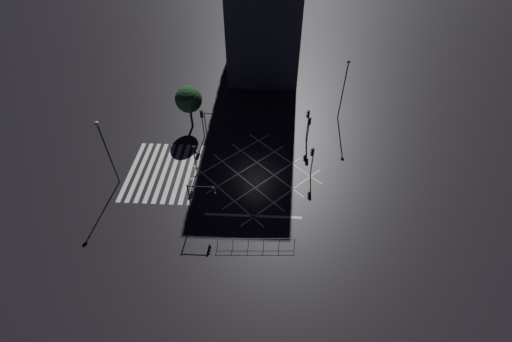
{
  "coord_description": "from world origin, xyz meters",
  "views": [
    {
      "loc": [
        26.55,
        1.32,
        25.91
      ],
      "look_at": [
        0.0,
        0.0,
        0.53
      ],
      "focal_mm": 24.0,
      "sensor_mm": 36.0,
      "label": 1
    }
  ],
  "objects_px": {
    "traffic_light_nw_cross": "(308,119)",
    "street_lamp_west": "(344,83)",
    "traffic_light_sw_main": "(202,118)",
    "traffic_light_median_north": "(312,156)",
    "traffic_light_nw_main": "(309,125)",
    "traffic_light_median_south": "(195,154)",
    "traffic_light_sw_cross": "(214,120)",
    "street_tree_near": "(189,99)",
    "traffic_light_se_cross": "(203,194)",
    "street_lamp_east": "(105,145)"
  },
  "relations": [
    {
      "from": "traffic_light_nw_cross",
      "to": "street_lamp_west",
      "type": "height_order",
      "value": "street_lamp_west"
    },
    {
      "from": "traffic_light_sw_main",
      "to": "traffic_light_median_north",
      "type": "height_order",
      "value": "traffic_light_sw_main"
    },
    {
      "from": "traffic_light_nw_cross",
      "to": "traffic_light_nw_main",
      "type": "height_order",
      "value": "traffic_light_nw_cross"
    },
    {
      "from": "traffic_light_sw_main",
      "to": "traffic_light_nw_main",
      "type": "distance_m",
      "value": 12.45
    },
    {
      "from": "traffic_light_median_south",
      "to": "traffic_light_nw_main",
      "type": "bearing_deg",
      "value": 24.97
    },
    {
      "from": "traffic_light_sw_main",
      "to": "traffic_light_median_south",
      "type": "bearing_deg",
      "value": 2.58
    },
    {
      "from": "traffic_light_nw_main",
      "to": "traffic_light_median_north",
      "type": "height_order",
      "value": "traffic_light_nw_main"
    },
    {
      "from": "traffic_light_nw_main",
      "to": "traffic_light_sw_cross",
      "type": "relative_size",
      "value": 1.02
    },
    {
      "from": "traffic_light_median_north",
      "to": "street_lamp_west",
      "type": "bearing_deg",
      "value": -111.97
    },
    {
      "from": "traffic_light_sw_cross",
      "to": "street_tree_near",
      "type": "relative_size",
      "value": 0.65
    },
    {
      "from": "traffic_light_sw_main",
      "to": "traffic_light_nw_main",
      "type": "xyz_separation_m",
      "value": [
        0.56,
        12.44,
        -0.15
      ]
    },
    {
      "from": "traffic_light_sw_cross",
      "to": "street_tree_near",
      "type": "distance_m",
      "value": 4.13
    },
    {
      "from": "traffic_light_nw_main",
      "to": "street_tree_near",
      "type": "xyz_separation_m",
      "value": [
        -2.72,
        -14.28,
        1.3
      ]
    },
    {
      "from": "traffic_light_median_north",
      "to": "traffic_light_nw_main",
      "type": "bearing_deg",
      "value": -89.87
    },
    {
      "from": "traffic_light_se_cross",
      "to": "traffic_light_nw_main",
      "type": "height_order",
      "value": "traffic_light_se_cross"
    },
    {
      "from": "traffic_light_median_south",
      "to": "street_lamp_west",
      "type": "relative_size",
      "value": 0.47
    },
    {
      "from": "traffic_light_median_south",
      "to": "traffic_light_sw_main",
      "type": "distance_m",
      "value": 6.23
    },
    {
      "from": "traffic_light_median_south",
      "to": "traffic_light_nw_main",
      "type": "distance_m",
      "value": 13.41
    },
    {
      "from": "traffic_light_nw_cross",
      "to": "traffic_light_sw_main",
      "type": "height_order",
      "value": "traffic_light_nw_cross"
    },
    {
      "from": "traffic_light_nw_main",
      "to": "street_tree_near",
      "type": "distance_m",
      "value": 14.59
    },
    {
      "from": "traffic_light_nw_cross",
      "to": "street_lamp_east",
      "type": "height_order",
      "value": "street_lamp_east"
    },
    {
      "from": "traffic_light_median_south",
      "to": "traffic_light_sw_cross",
      "type": "bearing_deg",
      "value": 79.39
    },
    {
      "from": "street_lamp_west",
      "to": "traffic_light_nw_cross",
      "type": "bearing_deg",
      "value": -44.11
    },
    {
      "from": "traffic_light_sw_main",
      "to": "traffic_light_median_north",
      "type": "bearing_deg",
      "value": 64.97
    },
    {
      "from": "traffic_light_median_south",
      "to": "street_tree_near",
      "type": "height_order",
      "value": "street_tree_near"
    },
    {
      "from": "traffic_light_sw_main",
      "to": "street_lamp_east",
      "type": "bearing_deg",
      "value": -44.25
    },
    {
      "from": "traffic_light_median_south",
      "to": "traffic_light_median_north",
      "type": "bearing_deg",
      "value": 1.91
    },
    {
      "from": "traffic_light_se_cross",
      "to": "traffic_light_sw_cross",
      "type": "bearing_deg",
      "value": 93.12
    },
    {
      "from": "traffic_light_nw_main",
      "to": "traffic_light_sw_cross",
      "type": "height_order",
      "value": "traffic_light_nw_main"
    },
    {
      "from": "traffic_light_nw_cross",
      "to": "traffic_light_median_north",
      "type": "xyz_separation_m",
      "value": [
        6.2,
        0.11,
        -0.3
      ]
    },
    {
      "from": "traffic_light_median_south",
      "to": "street_tree_near",
      "type": "relative_size",
      "value": 0.67
    },
    {
      "from": "traffic_light_sw_main",
      "to": "street_lamp_west",
      "type": "distance_m",
      "value": 17.68
    },
    {
      "from": "traffic_light_se_cross",
      "to": "street_tree_near",
      "type": "relative_size",
      "value": 0.77
    },
    {
      "from": "traffic_light_se_cross",
      "to": "traffic_light_median_south",
      "type": "bearing_deg",
      "value": 107.07
    },
    {
      "from": "traffic_light_median_south",
      "to": "traffic_light_se_cross",
      "type": "xyz_separation_m",
      "value": [
        5.98,
        1.84,
        0.47
      ]
    },
    {
      "from": "traffic_light_sw_cross",
      "to": "street_lamp_east",
      "type": "distance_m",
      "value": 12.5
    },
    {
      "from": "traffic_light_sw_main",
      "to": "traffic_light_sw_cross",
      "type": "bearing_deg",
      "value": 91.14
    },
    {
      "from": "traffic_light_median_south",
      "to": "traffic_light_sw_main",
      "type": "xyz_separation_m",
      "value": [
        -6.22,
        -0.28,
        0.12
      ]
    },
    {
      "from": "traffic_light_nw_main",
      "to": "street_lamp_west",
      "type": "relative_size",
      "value": 0.46
    },
    {
      "from": "traffic_light_median_south",
      "to": "traffic_light_sw_cross",
      "type": "distance_m",
      "value": 6.36
    },
    {
      "from": "traffic_light_sw_main",
      "to": "traffic_light_nw_main",
      "type": "bearing_deg",
      "value": 87.42
    },
    {
      "from": "traffic_light_nw_cross",
      "to": "street_lamp_west",
      "type": "bearing_deg",
      "value": -134.11
    },
    {
      "from": "traffic_light_sw_main",
      "to": "street_tree_near",
      "type": "distance_m",
      "value": 3.07
    },
    {
      "from": "traffic_light_se_cross",
      "to": "street_lamp_west",
      "type": "bearing_deg",
      "value": 49.5
    },
    {
      "from": "traffic_light_nw_cross",
      "to": "traffic_light_sw_cross",
      "type": "xyz_separation_m",
      "value": [
        0.35,
        -10.89,
        -0.23
      ]
    },
    {
      "from": "traffic_light_median_south",
      "to": "street_tree_near",
      "type": "bearing_deg",
      "value": 104.21
    },
    {
      "from": "traffic_light_median_north",
      "to": "street_tree_near",
      "type": "distance_m",
      "value": 16.42
    },
    {
      "from": "traffic_light_nw_main",
      "to": "street_lamp_west",
      "type": "height_order",
      "value": "street_lamp_west"
    },
    {
      "from": "street_tree_near",
      "to": "traffic_light_sw_cross",
      "type": "bearing_deg",
      "value": 57.09
    },
    {
      "from": "traffic_light_median_south",
      "to": "traffic_light_nw_main",
      "type": "height_order",
      "value": "traffic_light_median_south"
    }
  ]
}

